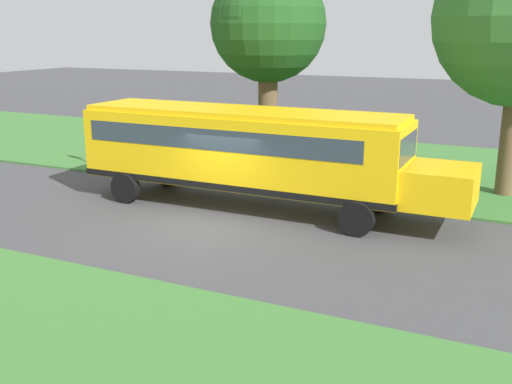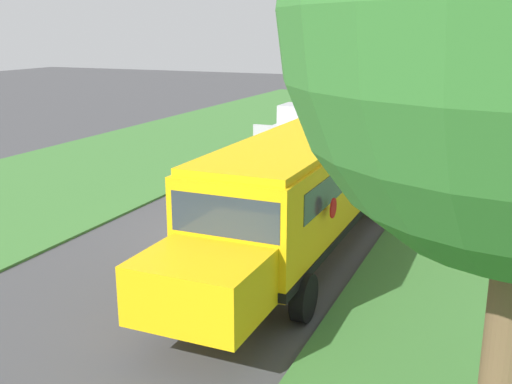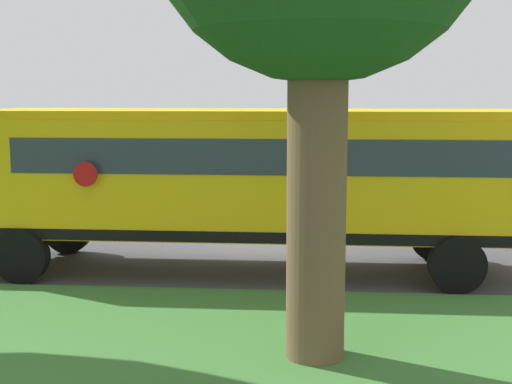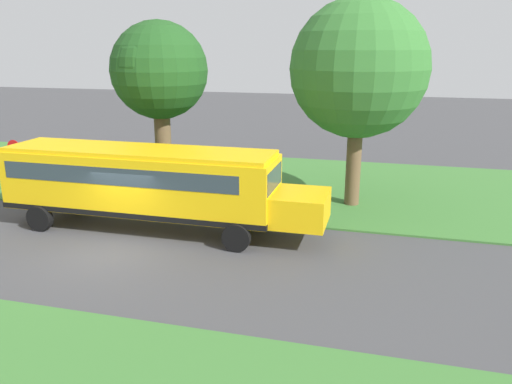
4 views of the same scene
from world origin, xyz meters
The scene contains 3 objects.
ground_plane centered at (0.00, 0.00, 0.00)m, with size 120.00×120.00×0.00m, color #424244.
grass_far_side centered at (9.00, 0.00, 0.04)m, with size 10.00×80.00×0.07m, color #3D7533.
school_bus centered at (-2.34, 0.32, 1.92)m, with size 2.84×12.42×3.16m.
Camera 3 is at (-16.01, -1.14, 3.50)m, focal length 50.00 mm.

